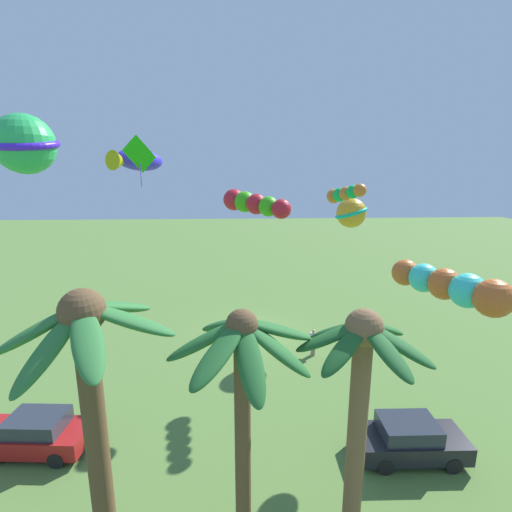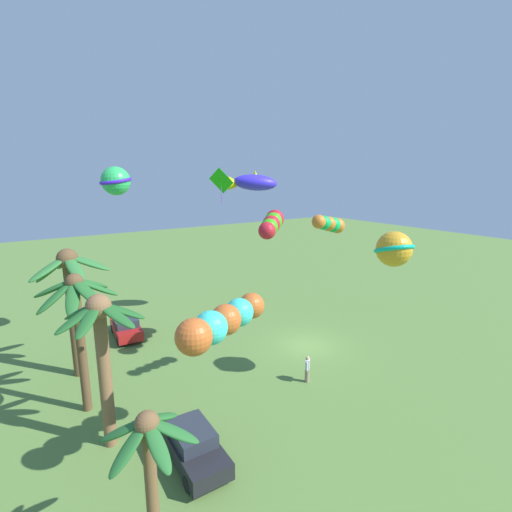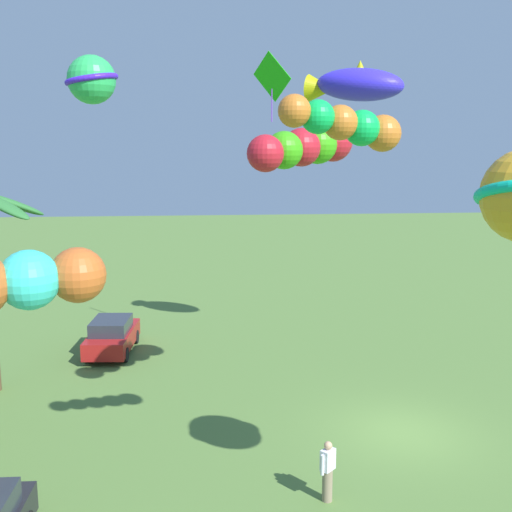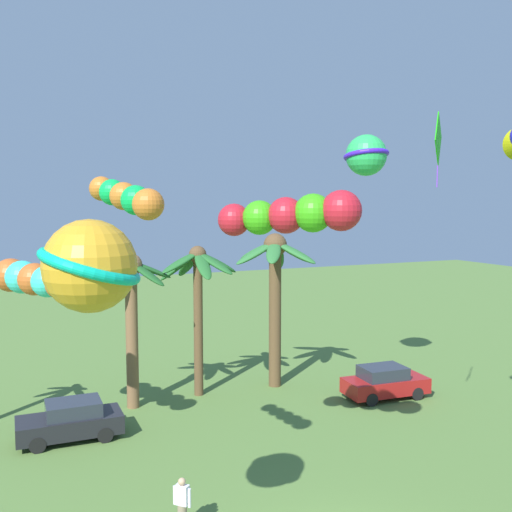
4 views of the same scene
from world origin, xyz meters
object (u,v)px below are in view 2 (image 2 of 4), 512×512
at_px(parked_car_1, 193,445).
at_px(kite_fish_0, 252,182).
at_px(kite_ball_1, 116,181).
at_px(kite_diamond_2, 221,181).
at_px(palm_tree_2, 70,284).
at_px(palm_tree_0, 101,338).
at_px(palm_tree_1, 149,459).
at_px(spectator_0, 307,369).
at_px(parked_car_0, 126,327).
at_px(palm_tree_3, 77,307).
at_px(kite_tube_6, 272,224).
at_px(kite_tube_3, 330,224).
at_px(kite_tube_4, 222,322).
at_px(kite_ball_5, 394,249).

distance_m(parked_car_1, kite_fish_0, 19.08).
bearing_deg(parked_car_1, kite_ball_1, -3.60).
bearing_deg(kite_diamond_2, kite_ball_1, 74.63).
bearing_deg(palm_tree_2, palm_tree_0, -178.78).
relative_size(palm_tree_1, spectator_0, 3.44).
height_order(palm_tree_1, parked_car_0, palm_tree_1).
relative_size(palm_tree_3, kite_diamond_2, 2.85).
xyz_separation_m(kite_ball_1, kite_tube_6, (-7.41, -7.03, -2.46)).
height_order(palm_tree_1, kite_ball_1, kite_ball_1).
distance_m(palm_tree_3, parked_car_0, 9.93).
relative_size(palm_tree_3, kite_tube_3, 2.61).
bearing_deg(palm_tree_2, kite_ball_1, -52.32).
distance_m(palm_tree_3, kite_fish_0, 15.89).
relative_size(spectator_0, kite_tube_4, 0.37).
bearing_deg(kite_ball_1, kite_fish_0, -95.07).
bearing_deg(spectator_0, palm_tree_3, 68.98).
distance_m(palm_tree_1, palm_tree_3, 9.88).
relative_size(palm_tree_1, parked_car_1, 1.39).
xyz_separation_m(kite_ball_5, kite_tube_6, (6.21, 3.28, 0.88)).
relative_size(parked_car_0, kite_tube_3, 1.48).
height_order(kite_diamond_2, kite_tube_6, kite_diamond_2).
bearing_deg(palm_tree_2, kite_tube_6, -113.77).
bearing_deg(parked_car_0, palm_tree_2, 135.84).
bearing_deg(parked_car_1, kite_fish_0, -41.88).
bearing_deg(kite_tube_4, palm_tree_3, 26.64).
bearing_deg(palm_tree_0, kite_ball_5, -105.27).
bearing_deg(palm_tree_3, parked_car_0, -27.16).
relative_size(parked_car_0, kite_ball_1, 1.81).
bearing_deg(kite_tube_3, parked_car_0, 27.29).
height_order(palm_tree_1, kite_ball_5, kite_ball_5).
relative_size(palm_tree_0, parked_car_1, 1.75).
relative_size(palm_tree_0, palm_tree_3, 0.97).
distance_m(kite_fish_0, kite_ball_5, 13.13).
height_order(palm_tree_0, palm_tree_3, palm_tree_3).
bearing_deg(kite_ball_1, palm_tree_2, 127.68).
bearing_deg(parked_car_1, kite_ball_5, -93.94).
height_order(palm_tree_1, palm_tree_2, palm_tree_2).
xyz_separation_m(palm_tree_3, kite_ball_1, (6.66, -3.80, 5.75)).
bearing_deg(kite_tube_4, palm_tree_2, 17.17).
relative_size(palm_tree_3, spectator_0, 4.47).
xyz_separation_m(palm_tree_1, palm_tree_2, (13.68, -0.04, 1.57)).
bearing_deg(palm_tree_1, kite_diamond_2, -35.17).
xyz_separation_m(palm_tree_1, parked_car_0, (17.55, -3.79, -3.27)).
distance_m(kite_ball_1, kite_ball_5, 17.40).
xyz_separation_m(palm_tree_0, spectator_0, (-0.98, -10.53, -4.21)).
relative_size(palm_tree_1, palm_tree_3, 0.77).
bearing_deg(kite_diamond_2, palm_tree_1, 144.83).
xyz_separation_m(kite_ball_1, kite_tube_4, (-14.13, 0.05, -4.80)).
height_order(palm_tree_0, palm_tree_1, palm_tree_0).
height_order(kite_tube_3, kite_tube_6, kite_tube_3).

